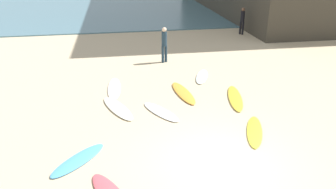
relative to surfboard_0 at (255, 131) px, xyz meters
The scene contains 11 objects.
ground_plane 2.19m from the surfboard_0, 138.97° to the right, with size 120.00×120.00×0.00m, color #C6B28E.
surfboard_0 is the anchor object (origin of this frame).
surfboard_1 6.32m from the surfboard_0, 134.33° to the left, with size 0.55×2.53×0.06m, color silver.
surfboard_2 3.85m from the surfboard_0, 114.74° to the left, with size 0.56×2.42×0.09m, color gold.
surfboard_3 5.02m from the surfboard_0, 149.99° to the left, with size 0.58×2.31×0.08m, color silver.
surfboard_4 5.61m from the surfboard_0, behind, with size 0.56×1.95×0.07m, color #4FA1DC.
surfboard_5 5.23m from the surfboard_0, 93.54° to the left, with size 0.51×1.98×0.09m, color white.
surfboard_6 3.41m from the surfboard_0, 145.33° to the left, with size 0.54×1.98×0.07m, color white.
surfboard_8 2.64m from the surfboard_0, 82.91° to the left, with size 0.53×2.52×0.09m, color yellow.
beachgoer_near 8.03m from the surfboard_0, 102.10° to the left, with size 0.37×0.37×1.86m.
beachgoer_mid 13.92m from the surfboard_0, 70.06° to the left, with size 0.39×0.39×1.85m.
Camera 1 is at (-2.82, -7.32, 5.48)m, focal length 35.32 mm.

